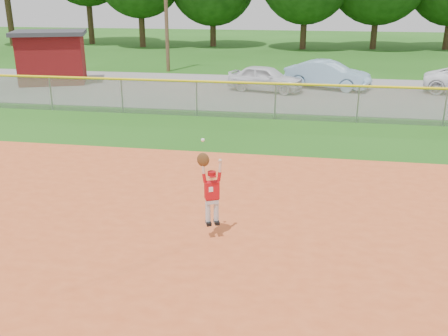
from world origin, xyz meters
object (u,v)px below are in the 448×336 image
Objects in this scene: car_blue at (327,75)px; utility_shed at (52,57)px; ballplayer at (211,189)px; car_white_a at (265,78)px.

utility_shed is at bearing 112.28° from car_blue.
car_blue is at bearing 81.12° from ballplayer.
utility_shed reaches higher than car_blue.
ballplayer is (-2.85, -18.24, 0.38)m from car_blue.
car_blue is (3.25, 1.30, 0.07)m from car_white_a.
car_blue is 18.47m from ballplayer.
ballplayer is at bearing -53.82° from utility_shed.
utility_shed is at bearing 102.36° from car_white_a.
car_white_a is 12.36m from utility_shed.
ballplayer is (12.72, -17.40, -0.35)m from utility_shed.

